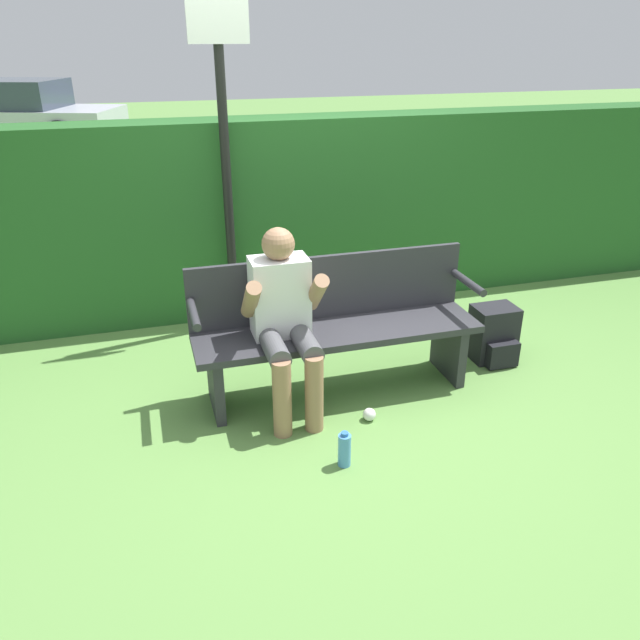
% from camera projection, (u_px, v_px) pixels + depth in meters
% --- Properties ---
extents(ground_plane, '(40.00, 40.00, 0.00)m').
position_uv_depth(ground_plane, '(337.00, 390.00, 4.13)').
color(ground_plane, '#5B8942').
extents(hedge_back, '(12.00, 0.42, 1.56)m').
position_uv_depth(hedge_back, '(281.00, 215.00, 5.17)').
color(hedge_back, '#235623').
rests_on(hedge_back, ground).
extents(park_bench, '(1.83, 0.45, 0.87)m').
position_uv_depth(park_bench, '(335.00, 324.00, 4.00)').
color(park_bench, '#2D2D33').
rests_on(park_bench, ground).
extents(person_seated, '(0.48, 0.59, 1.13)m').
position_uv_depth(person_seated, '(284.00, 315.00, 3.72)').
color(person_seated, silver).
rests_on(person_seated, ground).
extents(backpack, '(0.30, 0.30, 0.40)m').
position_uv_depth(backpack, '(494.00, 335.00, 4.46)').
color(backpack, black).
rests_on(backpack, ground).
extents(water_bottle, '(0.07, 0.07, 0.21)m').
position_uv_depth(water_bottle, '(344.00, 450.00, 3.38)').
color(water_bottle, '#4C8CCC').
rests_on(water_bottle, ground).
extents(signpost, '(0.42, 0.09, 2.46)m').
position_uv_depth(signpost, '(225.00, 142.00, 4.49)').
color(signpost, black).
rests_on(signpost, ground).
extents(parked_car, '(4.52, 3.02, 1.31)m').
position_uv_depth(parked_car, '(13.00, 115.00, 12.76)').
color(parked_car, '#B7BCC6').
rests_on(parked_car, ground).
extents(litter_crumple, '(0.08, 0.08, 0.08)m').
position_uv_depth(litter_crumple, '(369.00, 414.00, 3.80)').
color(litter_crumple, silver).
rests_on(litter_crumple, ground).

